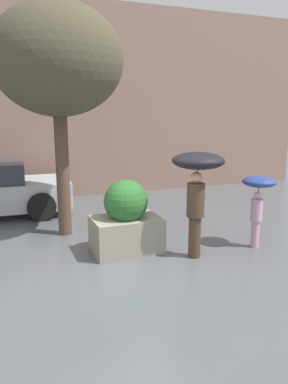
% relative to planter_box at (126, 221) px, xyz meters
% --- Properties ---
extents(ground_plane, '(40.00, 40.00, 0.00)m').
position_rel_planter_box_xyz_m(ground_plane, '(-0.51, -1.13, -0.62)').
color(ground_plane, '#51565B').
extents(building_facade, '(18.00, 0.30, 6.00)m').
position_rel_planter_box_xyz_m(building_facade, '(-0.51, 5.37, 2.38)').
color(building_facade, '#8C6B5B').
rests_on(building_facade, ground).
extents(planter_box, '(1.29, 0.90, 1.42)m').
position_rel_planter_box_xyz_m(planter_box, '(0.00, 0.00, 0.00)').
color(planter_box, gray).
rests_on(planter_box, ground).
extents(person_adult, '(0.97, 0.97, 1.95)m').
position_rel_planter_box_xyz_m(person_adult, '(1.17, -0.64, 0.91)').
color(person_adult, '#473323').
rests_on(person_adult, ground).
extents(person_child, '(0.66, 0.66, 1.43)m').
position_rel_planter_box_xyz_m(person_child, '(2.55, -0.65, 0.48)').
color(person_child, '#D199B7').
rests_on(person_child, ground).
extents(street_tree, '(2.69, 2.69, 4.85)m').
position_rel_planter_box_xyz_m(street_tree, '(-0.93, 1.51, 3.05)').
color(street_tree, brown).
rests_on(street_tree, ground).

